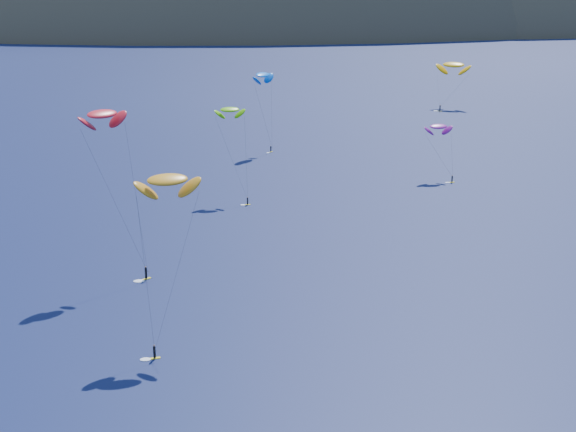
# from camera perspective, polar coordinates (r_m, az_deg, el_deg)

# --- Properties ---
(island) EXTENTS (730.00, 300.00, 210.00)m
(island) POSITION_cam_1_polar(r_m,az_deg,el_deg) (612.81, -0.30, 12.59)
(island) COLOR #3D3526
(island) RESTS_ON ground
(kitesurfer_2) EXTENTS (9.07, 12.88, 23.92)m
(kitesurfer_2) POSITION_cam_1_polar(r_m,az_deg,el_deg) (108.87, -8.57, 2.54)
(kitesurfer_2) COLOR yellow
(kitesurfer_2) RESTS_ON ground
(kitesurfer_3) EXTENTS (7.16, 11.86, 20.19)m
(kitesurfer_3) POSITION_cam_1_polar(r_m,az_deg,el_deg) (173.50, -4.16, 7.53)
(kitesurfer_3) COLOR yellow
(kitesurfer_3) RESTS_ON ground
(kitesurfer_4) EXTENTS (7.72, 9.94, 21.93)m
(kitesurfer_4) POSITION_cam_1_polar(r_m,az_deg,el_deg) (214.17, -1.80, 9.99)
(kitesurfer_4) COLOR yellow
(kitesurfer_4) RESTS_ON ground
(kitesurfer_6) EXTENTS (6.90, 8.66, 13.63)m
(kitesurfer_6) POSITION_cam_1_polar(r_m,az_deg,el_deg) (191.23, 10.65, 6.26)
(kitesurfer_6) COLOR yellow
(kitesurfer_6) RESTS_ON ground
(kitesurfer_9) EXTENTS (11.25, 11.28, 28.23)m
(kitesurfer_9) POSITION_cam_1_polar(r_m,az_deg,el_deg) (132.32, -13.07, 7.04)
(kitesurfer_9) COLOR yellow
(kitesurfer_9) RESTS_ON ground
(kitesurfer_11) EXTENTS (13.55, 15.16, 17.10)m
(kitesurfer_11) POSITION_cam_1_polar(r_m,az_deg,el_deg) (282.45, 11.69, 10.49)
(kitesurfer_11) COLOR yellow
(kitesurfer_11) RESTS_ON ground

